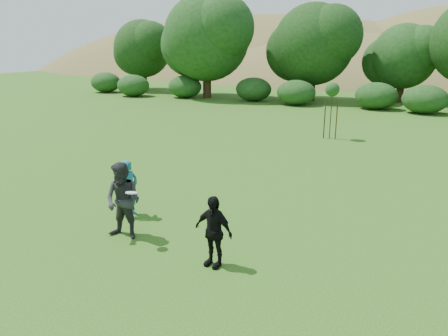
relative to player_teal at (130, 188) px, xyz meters
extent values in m
plane|color=#19470C|center=(1.93, -0.92, -0.81)|extent=(120.00, 120.00, 0.00)
imported|color=#1A6975|center=(0.00, 0.00, 0.00)|extent=(0.41, 0.60, 1.62)
imported|color=#2A292C|center=(0.75, -1.24, 0.16)|extent=(0.98, 0.79, 1.93)
imported|color=black|center=(3.39, -1.57, -0.01)|extent=(0.99, 0.54, 1.61)
cylinder|color=white|center=(1.21, -1.49, 0.52)|extent=(0.27, 0.27, 0.07)
cylinder|color=#3A2717|center=(2.82, 12.89, 0.44)|extent=(0.05, 0.05, 2.50)
sphere|color=#1D4819|center=(2.82, 12.89, 1.69)|extent=(0.70, 0.70, 0.70)
cylinder|color=#362415|center=(2.52, 12.89, 0.19)|extent=(0.06, 0.06, 2.00)
cylinder|color=#3E2918|center=(3.12, 12.89, 0.19)|extent=(0.06, 0.06, 2.00)
ellipsoid|color=olive|center=(-23.07, 69.08, -12.91)|extent=(110.00, 70.00, 44.00)
ellipsoid|color=olive|center=(-3.07, 57.08, -8.51)|extent=(80.00, 50.00, 28.00)
cylinder|color=#3A2616|center=(-20.07, 29.08, 0.50)|extent=(0.65, 0.65, 2.62)
sphere|color=#194214|center=(-20.07, 29.08, 3.42)|extent=(5.80, 5.80, 5.80)
cylinder|color=#3A2616|center=(-11.07, 26.08, 0.77)|extent=(0.73, 0.73, 3.15)
sphere|color=#194214|center=(-11.07, 26.08, 4.42)|extent=(7.54, 7.54, 7.54)
cylinder|color=#3A2616|center=(-2.07, 28.08, 0.59)|extent=(0.68, 0.68, 2.80)
sphere|color=#194214|center=(-2.07, 28.08, 3.85)|extent=(6.73, 6.73, 6.73)
cylinder|color=#3A2616|center=(4.93, 30.08, 0.33)|extent=(0.60, 0.60, 2.27)
sphere|color=#194214|center=(4.93, 30.08, 2.91)|extent=(5.22, 5.22, 5.22)
camera|label=1|loc=(7.29, -9.29, 3.87)|focal=35.00mm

